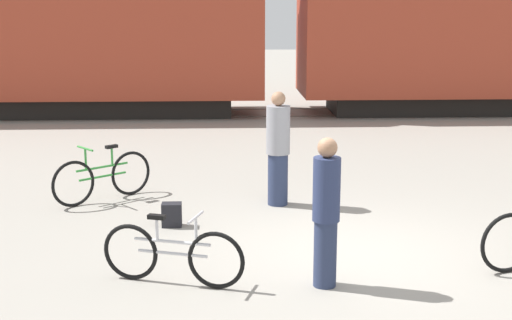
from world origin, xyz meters
The scene contains 9 objects.
ground_plane centered at (0.00, 0.00, 0.00)m, with size 80.00×80.00×0.00m, color gray.
freight_train centered at (0.00, 11.89, 2.98)m, with size 48.48×2.90×5.64m.
rail_near centered at (0.00, 11.17, 0.01)m, with size 60.48×0.07×0.01m, color #4C4238.
rail_far centered at (0.00, 12.61, 0.01)m, with size 60.48×0.07×0.01m, color #4C4238.
bicycle_green centered at (-3.60, 2.68, 0.39)m, with size 1.40×1.18×0.91m.
bicycle_silver centered at (-2.23, -0.87, 0.36)m, with size 1.63×0.59×0.83m.
person_in_grey centered at (-0.81, 2.33, 0.90)m, with size 0.37×0.37×1.80m.
person_in_navy centered at (-0.52, -1.00, 0.87)m, with size 0.31×0.31×1.70m.
backpack centered at (-2.40, 1.27, 0.17)m, with size 0.28×0.20×0.34m.
Camera 1 is at (-1.63, -8.52, 3.13)m, focal length 50.00 mm.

